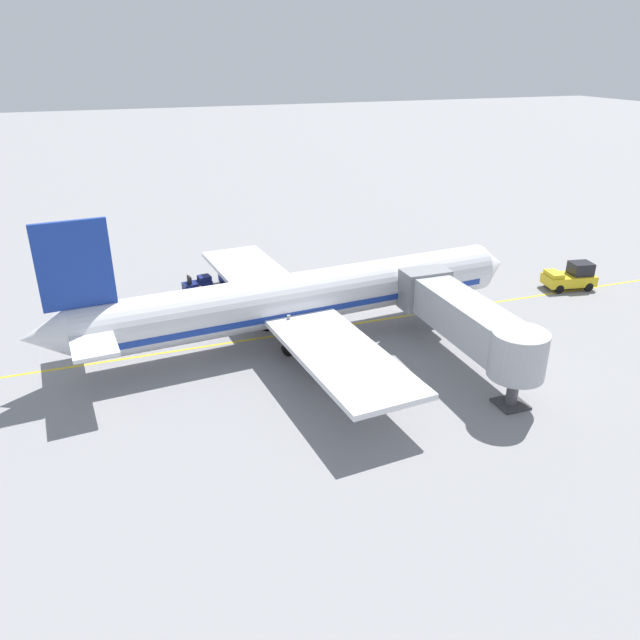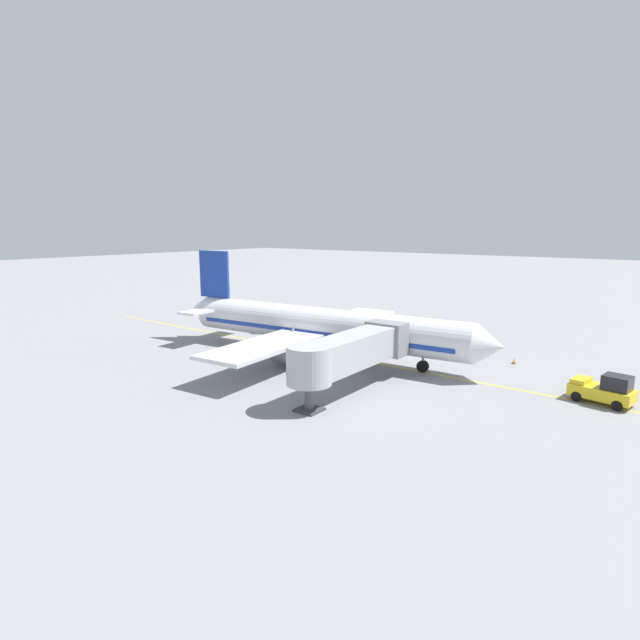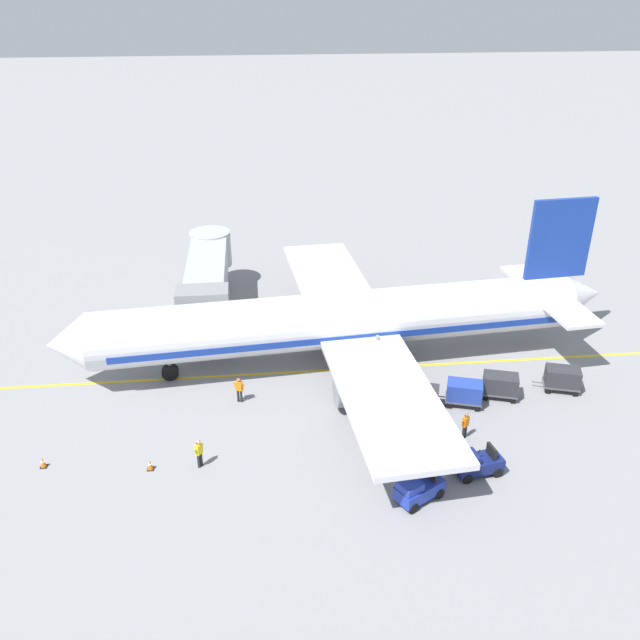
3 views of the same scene
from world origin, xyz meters
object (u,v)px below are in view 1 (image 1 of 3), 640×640
object	(u,v)px
baggage_cart_tail_end	(109,326)
safety_cone_nose_left	(441,270)
baggage_tug_lead	(198,284)
baggage_tug_trailing	(233,274)
jet_bridge	(468,320)
ground_crew_marshaller	(201,294)
pushback_tractor	(571,277)
baggage_cart_third_in_train	(165,317)
ground_crew_wing_walker	(363,296)
safety_cone_nose_right	(383,274)
baggage_cart_front	(230,304)
baggage_cart_second_in_train	(196,310)
parked_airliner	(299,299)
ground_crew_loader	(358,271)

from	to	relation	value
baggage_cart_tail_end	safety_cone_nose_left	bearing A→B (deg)	97.95
baggage_tug_lead	baggage_tug_trailing	distance (m)	3.90
jet_bridge	ground_crew_marshaller	world-z (taller)	jet_bridge
baggage_tug_lead	safety_cone_nose_left	xyz separation A→B (m)	(2.92, 22.90, -0.42)
pushback_tractor	ground_crew_marshaller	world-z (taller)	pushback_tractor
baggage_cart_third_in_train	ground_crew_marshaller	world-z (taller)	ground_crew_marshaller
ground_crew_wing_walker	safety_cone_nose_right	size ratio (longest dim) A/B	2.86
pushback_tractor	baggage_cart_front	world-z (taller)	pushback_tractor
jet_bridge	safety_cone_nose_left	size ratio (longest dim) A/B	23.70
baggage_cart_tail_end	safety_cone_nose_left	world-z (taller)	baggage_cart_tail_end
pushback_tractor	baggage_tug_lead	world-z (taller)	pushback_tractor
jet_bridge	baggage_tug_trailing	xyz separation A→B (m)	(-21.67, -11.18, -2.74)
baggage_cart_third_in_train	ground_crew_wing_walker	bearing A→B (deg)	85.84
baggage_tug_lead	baggage_cart_tail_end	distance (m)	10.64
baggage_cart_second_in_train	ground_crew_marshaller	size ratio (longest dim) A/B	1.76
parked_airliner	safety_cone_nose_left	world-z (taller)	parked_airliner
baggage_tug_trailing	ground_crew_loader	size ratio (longest dim) A/B	1.64
baggage_cart_second_in_train	baggage_tug_trailing	bearing A→B (deg)	149.05
baggage_cart_third_in_train	ground_crew_wing_walker	size ratio (longest dim) A/B	1.76
parked_airliner	safety_cone_nose_right	xyz separation A→B (m)	(-9.94, 11.67, -2.90)
parked_airliner	baggage_cart_third_in_train	size ratio (longest dim) A/B	12.56
baggage_cart_second_in_train	ground_crew_marshaller	distance (m)	3.37
baggage_cart_tail_end	ground_crew_marshaller	bearing A→B (deg)	118.95
pushback_tractor	ground_crew_loader	distance (m)	19.20
ground_crew_marshaller	jet_bridge	bearing A→B (deg)	41.40
ground_crew_wing_walker	parked_airliner	bearing A→B (deg)	-59.79
pushback_tractor	ground_crew_marshaller	xyz separation A→B (m)	(-7.48, -32.08, -0.15)
baggage_tug_lead	baggage_cart_front	size ratio (longest dim) A/B	0.90
baggage_tug_trailing	baggage_cart_front	bearing A→B (deg)	-14.46
baggage_cart_front	baggage_cart_second_in_train	world-z (taller)	same
pushback_tractor	safety_cone_nose_left	xyz separation A→B (m)	(-7.59, -8.90, -0.81)
baggage_cart_tail_end	ground_crew_marshaller	world-z (taller)	ground_crew_marshaller
baggage_cart_tail_end	safety_cone_nose_left	xyz separation A→B (m)	(-4.29, 30.72, -0.66)
baggage_cart_second_in_train	safety_cone_nose_left	world-z (taller)	baggage_cart_second_in_train
baggage_cart_third_in_train	baggage_cart_tail_end	size ratio (longest dim) A/B	1.00
baggage_cart_tail_end	ground_crew_loader	size ratio (longest dim) A/B	1.76
ground_crew_loader	safety_cone_nose_right	xyz separation A→B (m)	(0.03, 2.63, -0.66)
jet_bridge	baggage_cart_second_in_train	world-z (taller)	jet_bridge
baggage_tug_lead	ground_crew_wing_walker	distance (m)	14.81
baggage_tug_trailing	baggage_cart_tail_end	size ratio (longest dim) A/B	0.93
jet_bridge	baggage_cart_third_in_train	size ratio (longest dim) A/B	4.70
ground_crew_loader	safety_cone_nose_left	xyz separation A→B (m)	(0.81, 8.37, -0.66)
baggage_cart_second_in_train	ground_crew_loader	world-z (taller)	ground_crew_loader
baggage_cart_tail_end	ground_crew_loader	distance (m)	22.93
ground_crew_marshaller	safety_cone_nose_left	xyz separation A→B (m)	(-0.12, 23.18, -0.66)
baggage_cart_front	baggage_cart_tail_end	distance (m)	9.45
baggage_cart_third_in_train	baggage_cart_front	bearing A→B (deg)	98.71
jet_bridge	pushback_tractor	bearing A→B (deg)	119.16
ground_crew_loader	jet_bridge	bearing A→B (deg)	0.58
baggage_tug_trailing	baggage_cart_second_in_train	xyz separation A→B (m)	(7.91, -4.74, 0.24)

